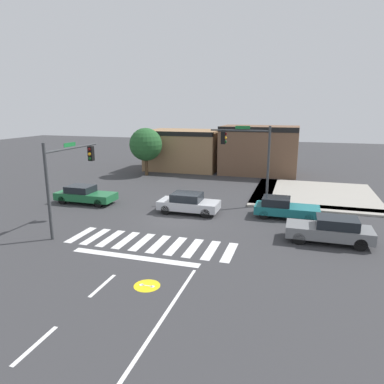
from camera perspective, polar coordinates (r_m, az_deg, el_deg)
The scene contains 13 objects.
ground_plane at distance 23.71m, azimuth -2.40°, elevation -4.40°, with size 120.00×120.00×0.00m, color #353538.
crosswalk_near at distance 19.77m, azimuth -6.76°, elevation -8.19°, with size 9.36×2.65×0.01m.
lane_markings at distance 12.94m, azimuth -17.85°, elevation -21.40°, with size 6.80×24.25×0.01m.
bike_detector_marking at distance 15.39m, azimuth -7.30°, elevation -14.82°, with size 1.12×1.12×0.01m.
curb_corner_northeast at distance 31.54m, azimuth 18.26°, elevation -0.41°, with size 10.00×10.60×0.15m.
storefront_row at distance 41.34m, azimuth 4.42°, elevation 6.83°, with size 17.41×6.18×5.32m.
traffic_signal_northeast at distance 26.88m, azimuth 9.12°, elevation 6.65°, with size 4.52×0.32×6.00m.
traffic_signal_southwest at distance 22.28m, azimuth -19.33°, elevation 3.56°, with size 0.32×5.10×5.46m.
car_gray at distance 20.90m, azimuth 21.54°, elevation -5.70°, with size 4.54×1.80×1.46m.
car_teal at distance 24.68m, azimuth 14.70°, elevation -2.48°, with size 4.24×1.86×1.36m.
car_silver at distance 24.89m, azimuth -0.60°, elevation -1.78°, with size 4.24×1.91×1.43m.
car_green at distance 28.72m, azimuth -17.00°, elevation -0.38°, with size 4.67×1.85×1.37m.
roadside_tree at distance 38.94m, azimuth -7.49°, elevation 7.63°, with size 3.56×3.56×5.18m.
Camera 1 is at (7.53, -21.28, 7.27)m, focal length 32.92 mm.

